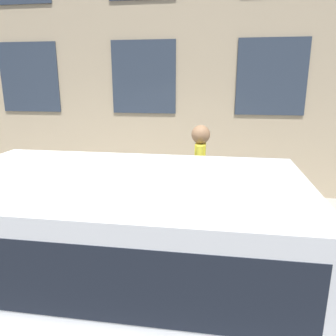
% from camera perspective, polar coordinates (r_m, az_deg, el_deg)
% --- Properties ---
extents(ground_plane, '(80.00, 80.00, 0.00)m').
position_cam_1_polar(ground_plane, '(4.70, -12.57, -17.61)').
color(ground_plane, '#2D2D30').
extents(sidewalk, '(3.11, 60.00, 0.16)m').
position_cam_1_polar(sidewalk, '(5.95, -7.17, -9.13)').
color(sidewalk, '#9E9B93').
rests_on(sidewalk, ground_plane).
extents(fire_hydrant, '(0.29, 0.42, 0.73)m').
position_cam_1_polar(fire_hydrant, '(4.75, -5.86, -9.56)').
color(fire_hydrant, gray).
rests_on(fire_hydrant, sidewalk).
extents(person, '(0.42, 0.27, 1.72)m').
position_cam_1_polar(person, '(4.93, 5.56, -0.46)').
color(person, '#232328').
rests_on(person, sidewalk).
extents(parked_truck_white_near, '(1.82, 4.43, 1.81)m').
position_cam_1_polar(parked_truck_white_near, '(2.80, -9.19, -17.25)').
color(parked_truck_white_near, black).
rests_on(parked_truck_white_near, ground_plane).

